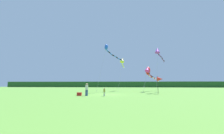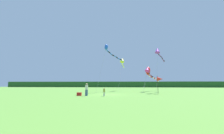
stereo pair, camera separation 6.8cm
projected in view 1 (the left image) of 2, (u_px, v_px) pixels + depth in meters
The scene contains 11 objects.
ground_plane at pixel (108, 94), 22.01m from camera, with size 120.00×120.00×0.00m, color #5B9338.
distant_treeline at pixel (120, 84), 66.67m from camera, with size 108.00×2.78×2.54m, color #234C23.
person_adult at pixel (87, 89), 19.84m from camera, with size 0.37×0.37×1.68m.
person_child at pixel (104, 92), 19.17m from camera, with size 0.23×0.23×1.07m.
cooler_box at pixel (79, 94), 19.80m from camera, with size 0.59×0.41×0.44m, color red.
banner_flag_pole at pixel (160, 79), 23.58m from camera, with size 0.90×0.70×2.87m.
kite_magenta at pixel (148, 71), 29.85m from camera, with size 3.81×8.04×5.17m.
kite_red at pixel (149, 72), 31.25m from camera, with size 4.45×6.66×5.31m.
kite_purple at pixel (158, 52), 27.56m from camera, with size 3.44×7.93×8.45m.
kite_yellow at pixel (122, 61), 34.19m from camera, with size 1.43×8.08×7.76m.
kite_blue at pixel (109, 50), 29.00m from camera, with size 4.63×7.61×9.25m.
Camera 1 is at (2.69, -22.19, 1.63)m, focal length 23.53 mm.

